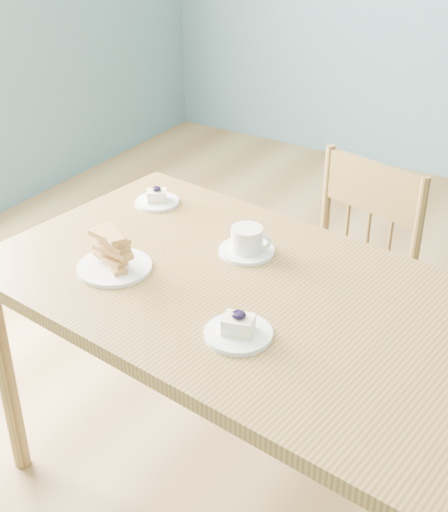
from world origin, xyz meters
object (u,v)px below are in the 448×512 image
object	(u,v)px
dining_table	(249,313)
biscotti_plate	(113,255)
coffee_cup	(247,242)
dining_chair	(340,290)
cheesecake_plate_far	(157,199)
cheesecake_plate_near	(238,330)

from	to	relation	value
dining_table	biscotti_plate	size ratio (longest dim) A/B	7.45
coffee_cup	biscotti_plate	distance (m)	0.37
dining_chair	cheesecake_plate_far	bearing A→B (deg)	-136.79
dining_table	cheesecake_plate_near	xyz separation A→B (m)	(0.08, -0.19, 0.09)
dining_table	dining_chair	bearing A→B (deg)	94.32
dining_chair	cheesecake_plate_far	size ratio (longest dim) A/B	6.36
cheesecake_plate_far	coffee_cup	world-z (taller)	coffee_cup
dining_chair	cheesecake_plate_near	xyz separation A→B (m)	(0.06, -0.76, 0.32)
dining_table	coffee_cup	bearing A→B (deg)	128.84
cheesecake_plate_near	dining_table	bearing A→B (deg)	112.69
dining_table	cheesecake_plate_near	world-z (taller)	cheesecake_plate_near
cheesecake_plate_near	dining_chair	bearing A→B (deg)	94.26
cheesecake_plate_near	biscotti_plate	distance (m)	0.44
coffee_cup	cheesecake_plate_near	bearing A→B (deg)	-75.95
dining_table	cheesecake_plate_far	world-z (taller)	cheesecake_plate_far
dining_table	biscotti_plate	world-z (taller)	biscotti_plate
coffee_cup	dining_table	bearing A→B (deg)	-70.89
cheesecake_plate_near	cheesecake_plate_far	bearing A→B (deg)	141.23
dining_chair	coffee_cup	distance (m)	0.55
dining_chair	biscotti_plate	xyz separation A→B (m)	(-0.38, -0.68, 0.35)
biscotti_plate	cheesecake_plate_far	bearing A→B (deg)	110.59
cheesecake_plate_near	cheesecake_plate_far	size ratio (longest dim) A/B	1.16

